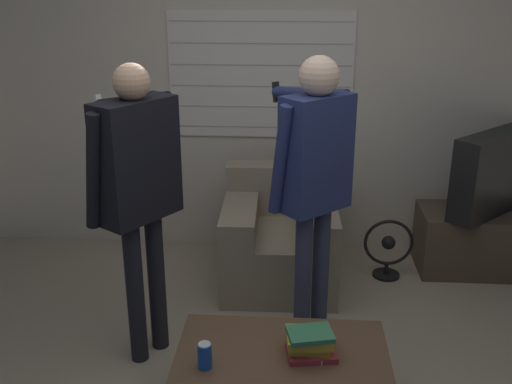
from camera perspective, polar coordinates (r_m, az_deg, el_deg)
wall_back at (r=4.64m, az=1.91°, el=9.56°), size 5.20×0.08×2.55m
armchair_beige at (r=4.35m, az=2.24°, el=-4.45°), size 0.81×0.87×0.80m
coffee_table at (r=2.97m, az=2.49°, el=-15.93°), size 1.02×0.68×0.43m
tv_stand at (r=4.83m, az=20.86°, el=-4.36°), size 0.97×0.47×0.47m
tv at (r=4.65m, az=21.65°, el=1.69°), size 0.73×0.71×0.60m
person_left_standing at (r=3.28m, az=-11.28°, el=1.27°), size 0.61×0.84×1.71m
person_right_standing at (r=3.36m, az=5.55°, el=2.20°), size 0.49×0.84×1.73m
book_stack at (r=2.93m, az=5.14°, el=-14.08°), size 0.25×0.22×0.14m
soda_can at (r=2.85m, az=-4.90°, el=-15.26°), size 0.07×0.07×0.13m
spare_remote at (r=2.95m, az=6.10°, el=-15.14°), size 0.08×0.14×0.02m
floor_fan at (r=4.53m, az=12.47°, el=-5.25°), size 0.36×0.20×0.45m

